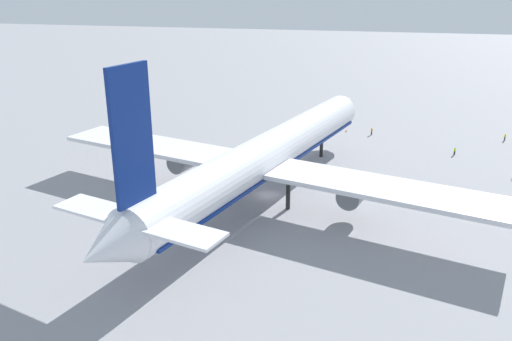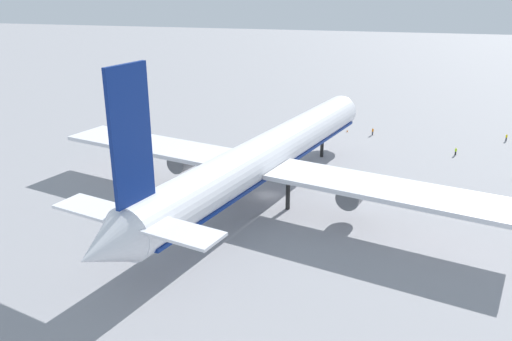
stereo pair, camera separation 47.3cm
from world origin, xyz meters
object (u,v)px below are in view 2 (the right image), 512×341
at_px(airliner, 264,157).
at_px(ground_worker_2, 506,137).
at_px(traffic_cone_1, 347,131).
at_px(ground_worker_1, 373,131).
at_px(ground_worker_0, 456,151).

relative_size(airliner, ground_worker_2, 48.05).
relative_size(ground_worker_2, traffic_cone_1, 2.94).
relative_size(airliner, ground_worker_1, 45.23).
bearing_deg(airliner, ground_worker_0, -46.74).
height_order(airliner, traffic_cone_1, airliner).
distance_m(ground_worker_0, ground_worker_2, 18.08).
distance_m(ground_worker_1, traffic_cone_1, 6.10).
bearing_deg(ground_worker_1, airliner, 159.08).
distance_m(ground_worker_1, ground_worker_2, 29.47).
xyz_separation_m(airliner, ground_worker_0, (31.42, -33.39, -6.46)).
bearing_deg(ground_worker_1, ground_worker_0, -122.43).
bearing_deg(ground_worker_2, ground_worker_1, 94.75).
relative_size(ground_worker_1, ground_worker_2, 1.06).
bearing_deg(airliner, traffic_cone_1, -13.23).
height_order(ground_worker_0, ground_worker_1, ground_worker_1).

